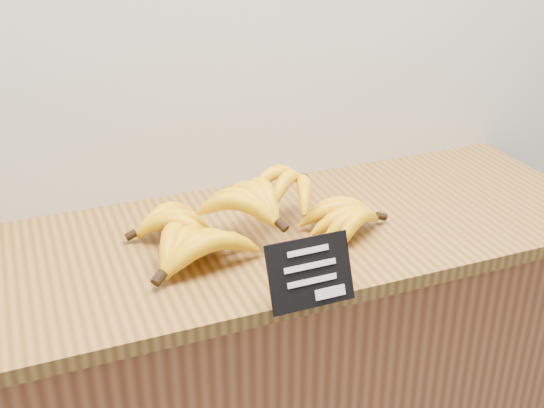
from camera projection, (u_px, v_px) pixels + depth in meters
The scene contains 4 objects.
counter at pixel (265, 403), 1.67m from camera, with size 1.51×0.50×0.90m, color brown.
counter_top at pixel (263, 238), 1.46m from camera, with size 1.53×0.54×0.03m, color olive.
chalkboard_sign at pixel (310, 273), 1.20m from camera, with size 0.16×0.01×0.13m, color black.
banana_pile at pixel (242, 219), 1.39m from camera, with size 0.54×0.34×0.13m.
Camera 1 is at (-0.56, 1.56, 1.63)m, focal length 45.00 mm.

